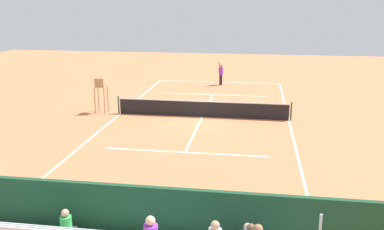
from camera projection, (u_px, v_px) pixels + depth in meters
The scene contains 10 objects.
ground_plane at pixel (202, 117), 24.90m from camera, with size 60.00×60.00×0.00m, color #CC7047.
court_line_markings at pixel (202, 117), 24.93m from camera, with size 10.10×22.20×0.01m.
tennis_net at pixel (202, 109), 24.77m from camera, with size 10.30×0.10×1.07m.
backdrop_wall at pixel (136, 220), 11.29m from camera, with size 18.00×0.16×2.00m, color #194228.
umpire_chair at pixel (101, 92), 25.47m from camera, with size 0.67×0.67×2.14m.
courtside_bench at pixel (225, 228), 11.76m from camera, with size 1.80×0.40×0.93m.
tennis_player at pixel (221, 73), 33.87m from camera, with size 0.47×0.55×1.93m.
tennis_racket at pixel (211, 85), 34.24m from camera, with size 0.53×0.50×0.03m.
tennis_ball_near at pixel (198, 90), 32.10m from camera, with size 0.07×0.07×0.07m, color #CCDB33.
tennis_ball_far at pixel (246, 90), 32.25m from camera, with size 0.07×0.07×0.07m, color #CCDB33.
Camera 1 is at (-3.02, 23.80, 6.70)m, focal length 39.53 mm.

